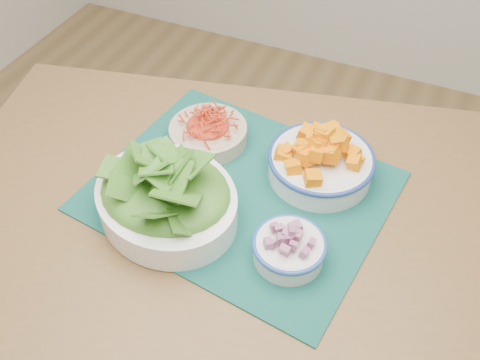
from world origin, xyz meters
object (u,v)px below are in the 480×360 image
Objects in this scene: table at (227,235)px; squash_bowl at (322,157)px; placemat at (240,191)px; lettuce_bowl at (165,192)px; carrot_bowl at (208,129)px; onion_bowl at (289,246)px.

squash_bowl reaches higher than table.
placemat reaches higher than table.
table is 0.20m from lettuce_bowl.
carrot_bowl is 0.23m from lettuce_bowl.
lettuce_bowl is at bearing 179.29° from onion_bowl.
placemat is 2.79× the size of carrot_bowl.
carrot_bowl is at bearing 117.84° from lettuce_bowl.
lettuce_bowl is (-0.10, -0.11, 0.07)m from placemat.
carrot_bowl reaches higher than placemat.
onion_bowl is at bearing -39.79° from carrot_bowl.
lettuce_bowl is (-0.09, -0.07, 0.17)m from table.
carrot_bowl reaches higher than table.
placemat is 3.68× the size of onion_bowl.
lettuce_bowl is 2.38× the size of onion_bowl.
lettuce_bowl reaches higher than onion_bowl.
squash_bowl is (0.15, 0.15, 0.15)m from table.
lettuce_bowl is at bearing -156.09° from table.
onion_bowl is (0.27, -0.23, 0.00)m from carrot_bowl.
carrot_bowl is 0.26m from squash_bowl.
table is at bearing -96.35° from placemat.
lettuce_bowl reaches higher than table.
table is 8.74× the size of onion_bowl.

